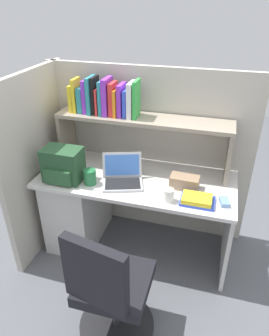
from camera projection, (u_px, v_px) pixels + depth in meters
The scene contains 14 objects.
ground_plane at pixel (136, 245), 2.93m from camera, with size 8.00×8.00×0.00m, color #595B60.
desk at pixel (94, 203), 2.82m from camera, with size 1.60×0.70×0.73m.
cubicle_partition_rear at pixel (147, 153), 2.87m from camera, with size 1.84×0.05×1.55m, color #B2ADA0.
cubicle_partition_left at pixel (40, 162), 2.71m from camera, with size 0.05×1.06×1.55m, color #B2ADA0.
overhead_hutch at pixel (143, 129), 2.57m from camera, with size 1.44×0.28×0.45m.
reference_books_on_shelf at pixel (105, 98), 2.53m from camera, with size 0.58×0.19×0.30m.
laptop at pixel (122, 177), 2.49m from camera, with size 0.38×0.35×0.22m.
backpack at pixel (63, 165), 2.49m from camera, with size 0.30×0.23×0.27m.
computer_mouse at pixel (224, 202), 2.25m from camera, with size 0.06×0.10×0.03m, color #7299C6.
paper_cup at pixel (169, 195), 2.27m from camera, with size 0.08×0.08×0.10m, color white.
tissue_box at pixel (184, 182), 2.42m from camera, with size 0.22×0.12×0.10m, color #9E7F60.
snack_canister at pixel (90, 177), 2.46m from camera, with size 0.10×0.10×0.12m, color #26723F.
desk_book_stack at pixel (197, 200), 2.26m from camera, with size 0.25×0.17×0.06m.
office_chair at pixel (111, 295), 1.98m from camera, with size 0.52×0.53×0.93m.
Camera 1 is at (0.59, -2.12, 2.06)m, focal length 33.61 mm.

